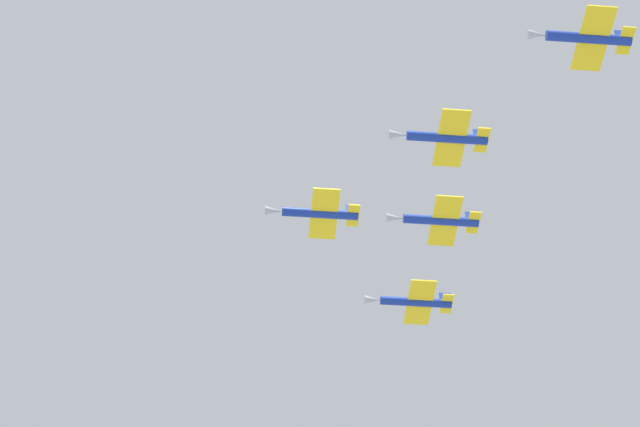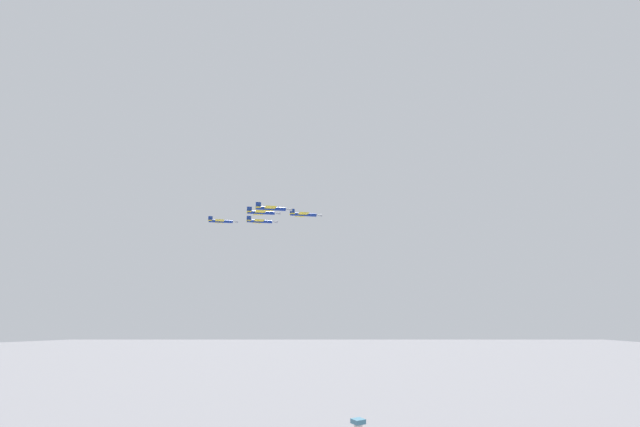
# 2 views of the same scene
# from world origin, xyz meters

# --- Properties ---
(jet_lead) EXTENTS (13.52, 10.26, 2.81)m
(jet_lead) POSITION_xyz_m (-14.22, 11.07, 121.98)
(jet_lead) COLOR navy
(jet_port_inner) EXTENTS (13.52, 10.26, 2.81)m
(jet_port_inner) POSITION_xyz_m (-3.69, -8.45, 121.07)
(jet_port_inner) COLOR navy
(jet_starboard_inner) EXTENTS (13.52, 10.26, 2.81)m
(jet_starboard_inner) POSITION_xyz_m (5.29, 21.60, 120.63)
(jet_starboard_inner) COLOR navy
(jet_port_outer) EXTENTS (13.52, 10.26, 2.81)m
(jet_port_outer) POSITION_xyz_m (2.31, 6.13, 121.93)
(jet_port_outer) COLOR navy
(jet_starboard_outer) EXTENTS (13.52, 10.26, 2.81)m
(jet_starboard_outer) POSITION_xyz_m (6.85, -27.96, 122.99)
(jet_starboard_outer) COLOR navy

